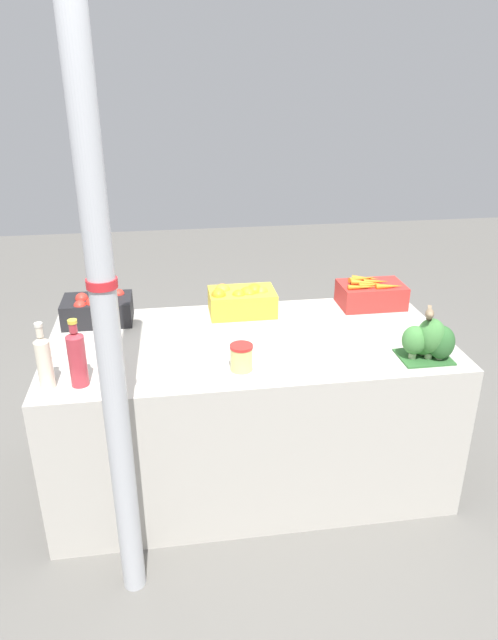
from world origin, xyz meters
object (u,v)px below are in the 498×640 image
(carrot_crate, at_px, (371,294))
(broccoli_pile, at_px, (430,341))
(apple_crate, at_px, (98,308))
(support_pole, at_px, (106,317))
(orange_crate, at_px, (242,300))
(pickle_jar, at_px, (241,357))
(sparrow_bird, at_px, (430,314))
(juice_bottle_cloudy, at_px, (44,361))
(juice_bottle_ruby, at_px, (77,357))

(carrot_crate, distance_m, broccoli_pile, 0.62)
(broccoli_pile, bearing_deg, apple_crate, 157.05)
(carrot_crate, bearing_deg, support_pole, -143.57)
(support_pole, height_order, orange_crate, support_pole)
(support_pole, bearing_deg, pickle_jar, 34.54)
(carrot_crate, height_order, broccoli_pile, broccoli_pile)
(carrot_crate, relative_size, pickle_jar, 2.95)
(broccoli_pile, bearing_deg, support_pole, -166.35)
(orange_crate, bearing_deg, broccoli_pile, -39.91)
(sparrow_bird, bearing_deg, orange_crate, -107.56)
(orange_crate, bearing_deg, support_pole, -121.71)
(juice_bottle_cloudy, bearing_deg, juice_bottle_ruby, 0.00)
(juice_bottle_cloudy, bearing_deg, apple_crate, 76.94)
(orange_crate, height_order, carrot_crate, carrot_crate)
(support_pole, distance_m, pickle_jar, 0.70)
(support_pole, relative_size, orange_crate, 7.09)
(support_pole, relative_size, sparrow_bird, 18.57)
(apple_crate, height_order, juice_bottle_cloudy, juice_bottle_cloudy)
(apple_crate, xyz_separation_m, sparrow_bird, (1.43, -0.63, 0.15))
(support_pole, height_order, juice_bottle_cloudy, support_pole)
(carrot_crate, bearing_deg, apple_crate, -179.98)
(apple_crate, bearing_deg, support_pole, -81.27)
(pickle_jar, bearing_deg, support_pole, -145.46)
(support_pole, bearing_deg, sparrow_bird, 13.30)
(apple_crate, relative_size, broccoli_pile, 1.47)
(support_pole, distance_m, carrot_crate, 1.62)
(juice_bottle_cloudy, bearing_deg, orange_crate, 35.77)
(juice_bottle_cloudy, bearing_deg, support_pole, -47.04)
(broccoli_pile, distance_m, juice_bottle_ruby, 1.48)
(support_pole, bearing_deg, apple_crate, 98.73)
(juice_bottle_cloudy, relative_size, sparrow_bird, 2.17)
(support_pole, bearing_deg, juice_bottle_ruby, 117.75)
(support_pole, distance_m, orange_crate, 1.15)
(support_pole, height_order, pickle_jar, support_pole)
(orange_crate, height_order, pickle_jar, orange_crate)
(support_pole, bearing_deg, juice_bottle_cloudy, 132.96)
(sparrow_bird, bearing_deg, pickle_jar, -68.44)
(pickle_jar, bearing_deg, orange_crate, 81.88)
(orange_crate, xyz_separation_m, carrot_crate, (0.69, 0.00, -0.01))
(broccoli_pile, relative_size, juice_bottle_ruby, 0.80)
(apple_crate, bearing_deg, orange_crate, -0.11)
(support_pole, height_order, broccoli_pile, support_pole)
(apple_crate, xyz_separation_m, pickle_jar, (0.64, -0.60, -0.01))
(support_pole, height_order, juice_bottle_ruby, support_pole)
(sparrow_bird, bearing_deg, carrot_crate, -154.27)
(pickle_jar, bearing_deg, apple_crate, 136.82)
(juice_bottle_ruby, distance_m, sparrow_bird, 1.46)
(carrot_crate, height_order, pickle_jar, carrot_crate)
(support_pole, xyz_separation_m, sparrow_bird, (1.29, 0.30, -0.20))
(broccoli_pile, height_order, pickle_jar, broccoli_pile)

